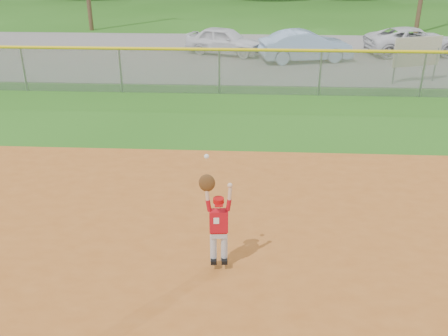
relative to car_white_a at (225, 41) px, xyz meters
The scene contains 8 objects.
ground 16.10m from the car_white_a, 89.46° to the right, with size 120.00×120.00×0.00m, color #266015.
parking_strip 0.63m from the car_white_a, 29.74° to the right, with size 44.00×10.00×0.03m, color slate.
car_white_a is the anchor object (origin of this frame).
car_blue 3.67m from the car_white_a, 18.89° to the right, with size 1.34×3.84×1.26m, color #92B3DA.
car_white_b 8.39m from the car_white_a, ahead, with size 1.94×4.21×1.17m, color white.
sponsor_sign 8.33m from the car_white_a, 31.55° to the right, with size 1.79×0.62×1.66m.
outfield_fence 6.09m from the car_white_a, 88.57° to the right, with size 40.06×0.10×1.55m.
ballplayer 15.87m from the car_white_a, 87.34° to the right, with size 0.51×0.23×1.87m.
Camera 1 is at (1.06, -6.36, 4.92)m, focal length 40.00 mm.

